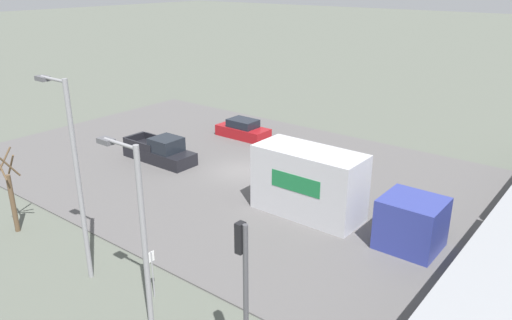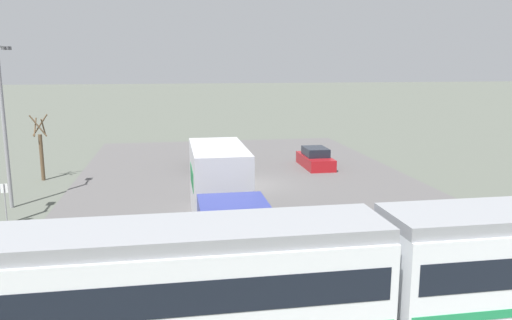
{
  "view_description": "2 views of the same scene",
  "coord_description": "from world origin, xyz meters",
  "px_view_note": "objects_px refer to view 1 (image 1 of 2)",
  "views": [
    {
      "loc": [
        23.28,
        19.48,
        12.18
      ],
      "look_at": [
        3.27,
        3.75,
        2.67
      ],
      "focal_mm": 35.0,
      "sensor_mm": 36.0,
      "label": 1
    },
    {
      "loc": [
        4.73,
        30.12,
        7.61
      ],
      "look_at": [
        0.95,
        8.0,
        3.22
      ],
      "focal_mm": 35.0,
      "sensor_mm": 36.0,
      "label": 2
    }
  ],
  "objects_px": {
    "street_tree": "(11,195)",
    "pickup_truck": "(160,152)",
    "no_parking_sign": "(152,270)",
    "street_lamp_mid_block": "(139,227)",
    "street_lamp_near_crossing": "(74,169)",
    "box_truck": "(331,191)",
    "sedan_car_0": "(243,130)",
    "traffic_light_pole": "(244,286)"
  },
  "relations": [
    {
      "from": "street_tree",
      "to": "no_parking_sign",
      "type": "distance_m",
      "value": 9.68
    },
    {
      "from": "pickup_truck",
      "to": "street_lamp_mid_block",
      "type": "xyz_separation_m",
      "value": [
        11.98,
        12.75,
        3.43
      ]
    },
    {
      "from": "pickup_truck",
      "to": "street_lamp_mid_block",
      "type": "bearing_deg",
      "value": 46.77
    },
    {
      "from": "street_tree",
      "to": "street_lamp_mid_block",
      "type": "xyz_separation_m",
      "value": [
        0.82,
        10.94,
        2.21
      ]
    },
    {
      "from": "street_tree",
      "to": "street_lamp_mid_block",
      "type": "bearing_deg",
      "value": 85.69
    },
    {
      "from": "pickup_truck",
      "to": "box_truck",
      "type": "bearing_deg",
      "value": 87.67
    },
    {
      "from": "traffic_light_pole",
      "to": "no_parking_sign",
      "type": "relative_size",
      "value": 2.77
    },
    {
      "from": "street_tree",
      "to": "street_lamp_near_crossing",
      "type": "height_order",
      "value": "street_lamp_near_crossing"
    },
    {
      "from": "pickup_truck",
      "to": "sedan_car_0",
      "type": "bearing_deg",
      "value": 172.12
    },
    {
      "from": "pickup_truck",
      "to": "traffic_light_pole",
      "type": "bearing_deg",
      "value": 55.49
    },
    {
      "from": "box_truck",
      "to": "sedan_car_0",
      "type": "xyz_separation_m",
      "value": [
        -8.18,
        -12.64,
        -1.07
      ]
    },
    {
      "from": "traffic_light_pole",
      "to": "no_parking_sign",
      "type": "distance_m",
      "value": 6.37
    },
    {
      "from": "street_tree",
      "to": "no_parking_sign",
      "type": "bearing_deg",
      "value": 93.61
    },
    {
      "from": "box_truck",
      "to": "street_tree",
      "type": "relative_size",
      "value": 2.29
    },
    {
      "from": "sedan_car_0",
      "to": "street_tree",
      "type": "xyz_separation_m",
      "value": [
        18.78,
        0.75,
        1.3
      ]
    },
    {
      "from": "traffic_light_pole",
      "to": "street_tree",
      "type": "distance_m",
      "value": 15.51
    },
    {
      "from": "traffic_light_pole",
      "to": "street_lamp_mid_block",
      "type": "xyz_separation_m",
      "value": [
        0.15,
        -4.46,
        0.52
      ]
    },
    {
      "from": "sedan_car_0",
      "to": "traffic_light_pole",
      "type": "relative_size",
      "value": 0.75
    },
    {
      "from": "pickup_truck",
      "to": "no_parking_sign",
      "type": "bearing_deg",
      "value": 47.34
    },
    {
      "from": "sedan_car_0",
      "to": "street_tree",
      "type": "height_order",
      "value": "street_tree"
    },
    {
      "from": "street_tree",
      "to": "street_lamp_mid_block",
      "type": "relative_size",
      "value": 0.61
    },
    {
      "from": "pickup_truck",
      "to": "street_lamp_near_crossing",
      "type": "relative_size",
      "value": 0.64
    },
    {
      "from": "pickup_truck",
      "to": "street_tree",
      "type": "xyz_separation_m",
      "value": [
        11.16,
        1.81,
        1.22
      ]
    },
    {
      "from": "pickup_truck",
      "to": "no_parking_sign",
      "type": "relative_size",
      "value": 2.67
    },
    {
      "from": "traffic_light_pole",
      "to": "street_lamp_near_crossing",
      "type": "relative_size",
      "value": 0.67
    },
    {
      "from": "pickup_truck",
      "to": "traffic_light_pole",
      "type": "xyz_separation_m",
      "value": [
        11.83,
        17.21,
        2.91
      ]
    },
    {
      "from": "street_tree",
      "to": "pickup_truck",
      "type": "bearing_deg",
      "value": -170.8
    },
    {
      "from": "traffic_light_pole",
      "to": "pickup_truck",
      "type": "bearing_deg",
      "value": -124.51
    },
    {
      "from": "box_truck",
      "to": "sedan_car_0",
      "type": "height_order",
      "value": "box_truck"
    },
    {
      "from": "sedan_car_0",
      "to": "street_lamp_mid_block",
      "type": "bearing_deg",
      "value": -149.18
    },
    {
      "from": "pickup_truck",
      "to": "street_lamp_mid_block",
      "type": "relative_size",
      "value": 0.77
    },
    {
      "from": "traffic_light_pole",
      "to": "street_lamp_mid_block",
      "type": "height_order",
      "value": "street_lamp_mid_block"
    },
    {
      "from": "no_parking_sign",
      "to": "street_lamp_mid_block",
      "type": "bearing_deg",
      "value": 42.23
    },
    {
      "from": "traffic_light_pole",
      "to": "no_parking_sign",
      "type": "bearing_deg",
      "value": -102.55
    },
    {
      "from": "street_lamp_near_crossing",
      "to": "traffic_light_pole",
      "type": "bearing_deg",
      "value": 86.55
    },
    {
      "from": "box_truck",
      "to": "traffic_light_pole",
      "type": "bearing_deg",
      "value": 17.31
    },
    {
      "from": "sedan_car_0",
      "to": "street_tree",
      "type": "bearing_deg",
      "value": -177.7
    },
    {
      "from": "no_parking_sign",
      "to": "street_tree",
      "type": "bearing_deg",
      "value": -86.39
    },
    {
      "from": "box_truck",
      "to": "sedan_car_0",
      "type": "distance_m",
      "value": 15.09
    },
    {
      "from": "pickup_truck",
      "to": "no_parking_sign",
      "type": "height_order",
      "value": "no_parking_sign"
    },
    {
      "from": "pickup_truck",
      "to": "traffic_light_pole",
      "type": "distance_m",
      "value": 21.08
    },
    {
      "from": "sedan_car_0",
      "to": "street_lamp_mid_block",
      "type": "height_order",
      "value": "street_lamp_mid_block"
    }
  ]
}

